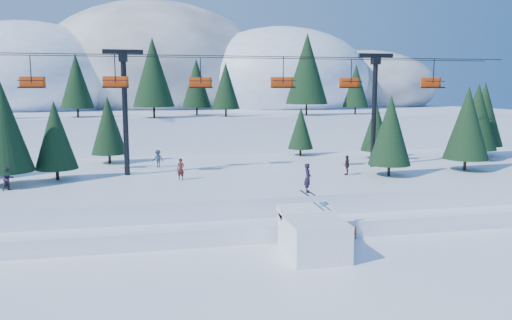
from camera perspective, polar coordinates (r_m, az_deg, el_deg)
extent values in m
plane|color=white|center=(27.14, 3.86, -12.70)|extent=(160.00, 160.00, 0.00)
cube|color=white|center=(43.76, -2.55, -2.91)|extent=(70.00, 22.00, 2.50)
cube|color=white|center=(34.35, 0.21, -7.20)|extent=(70.00, 6.00, 1.10)
cube|color=white|center=(92.88, -7.63, 4.00)|extent=(110.00, 60.00, 6.00)
ellipsoid|color=white|center=(98.66, -24.54, 8.49)|extent=(36.00, 32.40, 19.80)
ellipsoid|color=#605B59|center=(102.44, -11.58, 10.03)|extent=(44.00, 39.60, 26.40)
ellipsoid|color=white|center=(97.64, 2.91, 9.20)|extent=(34.00, 30.60, 19.72)
ellipsoid|color=#605B59|center=(110.00, 12.31, 8.24)|extent=(30.00, 27.00, 15.00)
cylinder|color=black|center=(64.28, -11.57, 5.37)|extent=(0.26, 0.26, 1.39)
cone|color=#193618|center=(64.24, -11.70, 9.81)|extent=(5.17, 5.17, 8.56)
cylinder|color=black|center=(66.19, -3.46, 5.42)|extent=(0.26, 0.26, 0.99)
cone|color=#193618|center=(66.11, -3.48, 8.47)|extent=(3.67, 3.67, 6.06)
cylinder|color=black|center=(69.55, 5.78, 5.76)|extent=(0.26, 0.26, 1.56)
cone|color=#193618|center=(69.54, 5.85, 10.36)|extent=(5.79, 5.79, 9.58)
cylinder|color=black|center=(68.40, -19.68, 5.11)|extent=(0.26, 0.26, 1.13)
cone|color=#193618|center=(68.34, -19.85, 8.49)|extent=(4.20, 4.20, 6.94)
cylinder|color=black|center=(73.53, 11.26, 5.56)|extent=(0.26, 0.26, 0.99)
cone|color=#193618|center=(73.46, 11.34, 8.33)|extent=(3.70, 3.70, 6.11)
cylinder|color=black|center=(69.83, -6.77, 5.56)|extent=(0.26, 0.26, 1.09)
cone|color=#193618|center=(69.76, -6.83, 8.75)|extent=(4.03, 4.03, 6.67)
cube|color=white|center=(29.39, 6.62, -8.81)|extent=(3.25, 4.02, 2.20)
cube|color=white|center=(30.66, 5.62, -5.85)|extent=(3.25, 1.41, 0.78)
imported|color=black|center=(30.14, 5.93, -2.06)|extent=(0.57, 0.73, 1.78)
cube|color=black|center=(30.26, 5.54, -3.76)|extent=(0.11, 1.65, 0.03)
cube|color=black|center=(30.38, 6.27, -3.73)|extent=(0.11, 1.65, 0.03)
cylinder|color=black|center=(42.48, -14.72, 4.99)|extent=(0.44, 0.44, 10.00)
cube|color=black|center=(42.53, -14.97, 11.87)|extent=(3.20, 0.35, 0.35)
cube|color=black|center=(42.50, -14.95, 11.26)|extent=(0.70, 0.70, 0.70)
cylinder|color=black|center=(46.90, 13.33, 5.32)|extent=(0.44, 0.44, 10.00)
cube|color=black|center=(46.94, 13.54, 11.55)|extent=(3.20, 0.35, 0.35)
cube|color=black|center=(46.92, 13.52, 11.00)|extent=(0.70, 0.70, 0.70)
cylinder|color=black|center=(42.23, 0.36, 11.76)|extent=(46.00, 0.06, 0.06)
cylinder|color=black|center=(44.57, -0.31, 11.57)|extent=(46.00, 0.06, 0.06)
cylinder|color=black|center=(44.59, -24.36, 9.44)|extent=(0.08, 0.08, 2.20)
cube|color=black|center=(44.56, -24.25, 7.58)|extent=(2.00, 0.75, 0.12)
cube|color=#F9480E|center=(44.94, -24.18, 8.16)|extent=(2.00, 0.10, 0.85)
cylinder|color=black|center=(44.22, -24.39, 8.29)|extent=(2.00, 0.06, 0.06)
cylinder|color=black|center=(41.29, -15.82, 10.01)|extent=(0.08, 0.08, 2.20)
cube|color=black|center=(41.26, -15.74, 8.00)|extent=(2.00, 0.75, 0.12)
cube|color=#F9480E|center=(41.64, -15.73, 8.62)|extent=(2.00, 0.10, 0.85)
cylinder|color=black|center=(40.91, -15.80, 8.77)|extent=(2.00, 0.06, 0.06)
cylinder|color=black|center=(43.82, -6.35, 10.14)|extent=(0.08, 0.08, 2.20)
cube|color=black|center=(43.79, -6.32, 8.25)|extent=(2.00, 0.75, 0.12)
cube|color=#F9480E|center=(44.17, -6.38, 8.83)|extent=(2.00, 0.10, 0.85)
cylinder|color=black|center=(43.45, -6.29, 8.97)|extent=(2.00, 0.06, 0.06)
cylinder|color=black|center=(42.67, 3.14, 10.23)|extent=(0.08, 0.08, 2.20)
cube|color=black|center=(42.64, 3.12, 8.29)|extent=(2.00, 0.75, 0.12)
cube|color=#F9480E|center=(43.01, 2.99, 8.88)|extent=(2.00, 0.10, 0.85)
cylinder|color=black|center=(42.31, 3.25, 9.03)|extent=(2.00, 0.06, 0.06)
cylinder|color=black|center=(47.24, 10.84, 9.90)|extent=(0.08, 0.08, 2.20)
cube|color=black|center=(47.21, 10.79, 8.14)|extent=(2.00, 0.75, 0.12)
cube|color=#F9480E|center=(47.57, 10.62, 8.69)|extent=(2.00, 0.10, 0.85)
cylinder|color=black|center=(46.90, 10.97, 8.81)|extent=(2.00, 0.06, 0.06)
cylinder|color=black|center=(48.23, 19.65, 9.54)|extent=(0.08, 0.08, 2.20)
cube|color=black|center=(48.21, 19.56, 7.82)|extent=(2.00, 0.75, 0.12)
cube|color=#F9480E|center=(48.54, 19.35, 8.36)|extent=(2.00, 0.10, 0.85)
cylinder|color=black|center=(47.91, 19.82, 8.46)|extent=(2.00, 0.06, 0.06)
cylinder|color=black|center=(41.22, -26.61, -1.93)|extent=(0.26, 0.26, 1.09)
cone|color=#193618|center=(40.78, -26.96, 3.48)|extent=(4.06, 4.06, 6.71)
cylinder|color=black|center=(47.55, 22.75, -0.50)|extent=(0.26, 0.26, 1.03)
cone|color=#193618|center=(47.18, 23.00, 3.92)|extent=(3.82, 3.82, 6.33)
cylinder|color=black|center=(55.08, 23.74, 0.57)|extent=(0.26, 0.26, 1.07)
cone|color=#193618|center=(54.75, 23.97, 4.55)|extent=(3.98, 3.98, 6.59)
cylinder|color=black|center=(58.79, 24.37, 0.99)|extent=(0.26, 0.26, 1.10)
cone|color=#193618|center=(58.48, 24.60, 4.80)|extent=(4.08, 4.08, 6.75)
cylinder|color=black|center=(52.97, 13.43, 0.63)|extent=(0.26, 0.26, 0.81)
cone|color=#193618|center=(52.68, 13.54, 3.75)|extent=(3.01, 3.01, 4.98)
cylinder|color=black|center=(50.28, -16.39, 0.18)|extent=(0.26, 0.26, 0.90)
cone|color=#193618|center=(49.95, -16.53, 3.84)|extent=(3.35, 3.35, 5.55)
cylinder|color=black|center=(54.02, 5.10, 0.92)|extent=(0.26, 0.26, 0.73)
cone|color=#193618|center=(53.75, 5.14, 3.69)|extent=(2.72, 2.72, 4.50)
cylinder|color=black|center=(42.44, -21.75, -1.52)|extent=(0.26, 0.26, 0.88)
cone|color=#193618|center=(42.05, -21.97, 2.69)|extent=(3.26, 3.26, 5.39)
cylinder|color=black|center=(42.65, 14.93, -1.13)|extent=(0.26, 0.26, 0.93)
cone|color=#193618|center=(42.26, 15.10, 3.32)|extent=(3.46, 3.46, 5.72)
imported|color=#3B2842|center=(39.36, -26.52, -1.94)|extent=(1.02, 0.96, 1.67)
imported|color=#491A19|center=(39.77, -8.60, -1.04)|extent=(0.74, 0.64, 1.71)
imported|color=#203C22|center=(51.20, 15.36, 0.82)|extent=(1.00, 0.97, 1.73)
imported|color=#361A1E|center=(42.25, 10.36, -0.57)|extent=(0.80, 1.05, 1.67)
imported|color=#203048|center=(46.38, -11.13, 0.15)|extent=(1.20, 0.98, 1.62)
cylinder|color=black|center=(32.20, 6.71, -8.51)|extent=(0.06, 0.06, 0.90)
cylinder|color=black|center=(33.18, 11.34, -8.10)|extent=(0.06, 0.06, 0.90)
cube|color=#F9480E|center=(32.63, 9.07, -8.14)|extent=(2.80, 0.05, 0.55)
cylinder|color=black|center=(35.30, 11.18, -7.11)|extent=(0.06, 0.06, 0.90)
cylinder|color=black|center=(35.66, 15.70, -7.11)|extent=(0.06, 0.06, 0.90)
cube|color=#F9480E|center=(35.43, 13.45, -6.96)|extent=(2.67, 0.91, 0.55)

